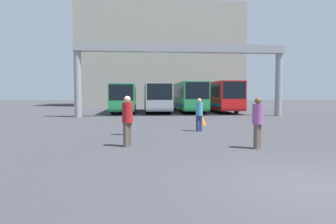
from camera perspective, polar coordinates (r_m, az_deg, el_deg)
ground_plane at (r=7.07m, az=25.86°, el=-12.73°), size 200.00×200.00×0.00m
building_backdrop at (r=55.54m, az=-1.58°, el=10.30°), size 28.29×12.00×17.34m
overhead_gantry at (r=26.37m, az=2.56°, el=10.13°), size 18.26×0.80×6.28m
bus_slot_0 at (r=33.38m, az=-8.31°, el=2.93°), size 2.45×11.24×2.96m
bus_slot_1 at (r=33.10m, az=-2.18°, el=3.06°), size 2.60×10.67×3.06m
bus_slot_2 at (r=33.65m, az=3.85°, el=3.19°), size 2.52×11.02×3.20m
bus_slot_3 at (r=34.66m, az=9.59°, el=3.22°), size 2.48×11.58×3.28m
pedestrian_mid_left at (r=15.71m, az=5.97°, el=-0.35°), size 0.36×0.36×1.73m
pedestrian_near_right at (r=14.27m, az=-7.81°, el=-1.00°), size 0.33×0.33×1.59m
pedestrian_mid_right at (r=11.12m, az=-7.73°, el=-1.48°), size 0.39×0.39×1.87m
pedestrian_far_center at (r=11.05m, az=16.72°, el=-1.75°), size 0.38×0.38×1.82m
traffic_cone at (r=19.06m, az=6.60°, el=-1.63°), size 0.49×0.49×0.56m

